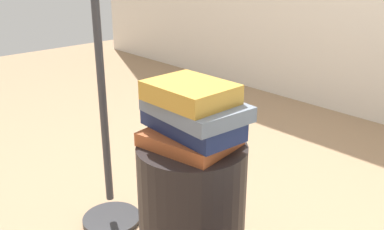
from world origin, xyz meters
name	(u,v)px	position (x,y,z in m)	size (l,w,h in m)	color
side_table	(192,227)	(0.00, 0.00, 0.27)	(0.32, 0.32, 0.55)	black
book_rust	(190,139)	(-0.01, 0.00, 0.57)	(0.24, 0.20, 0.04)	#994723
book_navy	(192,123)	(-0.01, 0.01, 0.61)	(0.29, 0.15, 0.05)	#19234C
book_slate	(196,108)	(0.01, 0.01, 0.66)	(0.28, 0.19, 0.04)	slate
book_ochre	(191,93)	(0.00, -0.01, 0.71)	(0.23, 0.18, 0.05)	#B7842D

